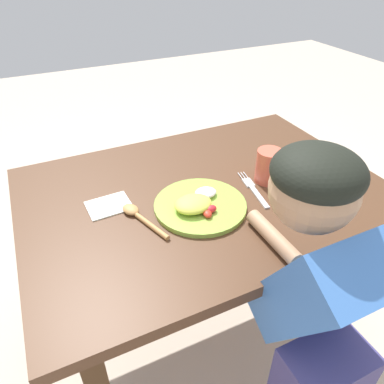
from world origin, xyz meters
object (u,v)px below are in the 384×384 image
at_px(drinking_cup, 269,166).
at_px(person, 312,328).
at_px(plate, 199,205).
at_px(spoon, 138,215).
at_px(fork, 254,190).

distance_m(drinking_cup, person, 0.50).
bearing_deg(plate, spoon, 168.90).
bearing_deg(plate, drinking_cup, 8.49).
relative_size(fork, drinking_cup, 1.88).
xyz_separation_m(spoon, person, (0.29, -0.44, -0.13)).
height_order(plate, drinking_cup, drinking_cup).
relative_size(drinking_cup, person, 0.11).
relative_size(plate, person, 0.26).
height_order(plate, fork, plate).
height_order(drinking_cup, person, person).
distance_m(fork, drinking_cup, 0.09).
distance_m(plate, fork, 0.20).
bearing_deg(plate, fork, 2.34).
bearing_deg(fork, plate, 101.65).
xyz_separation_m(plate, person, (0.11, -0.40, -0.14)).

